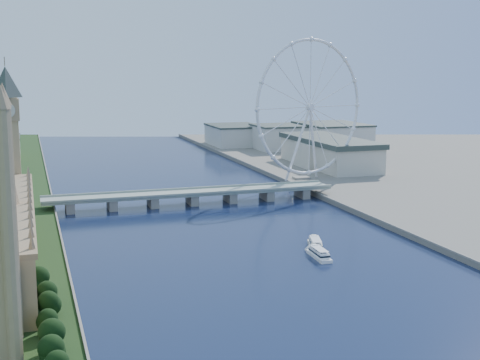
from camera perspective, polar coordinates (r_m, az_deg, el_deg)
name	(u,v)px	position (r m, az deg, el deg)	size (l,w,h in m)	color
tree_row	(49,345)	(243.77, -15.97, -13.40)	(8.43, 152.43, 19.41)	black
parliament_range	(9,233)	(362.99, -19.12, -4.28)	(24.00, 200.00, 70.00)	tan
big_ben	(8,123)	(462.55, -19.19, 4.64)	(20.02, 20.02, 110.00)	tan
westminster_bridge	(192,195)	(506.01, -4.12, -1.33)	(220.00, 22.00, 9.50)	gray
london_eye	(310,108)	(588.85, 5.99, 6.16)	(113.60, 39.12, 124.30)	silver
county_hall	(329,169)	(686.50, 7.59, 0.94)	(54.00, 144.00, 35.00)	beige
city_skyline	(171,143)	(764.05, -5.89, 3.13)	(505.00, 280.00, 32.00)	beige
tour_boat_near	(315,248)	(386.56, 6.46, -5.80)	(6.95, 27.34, 6.02)	white
tour_boat_far	(319,258)	(367.74, 6.76, -6.61)	(6.75, 26.57, 5.84)	white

